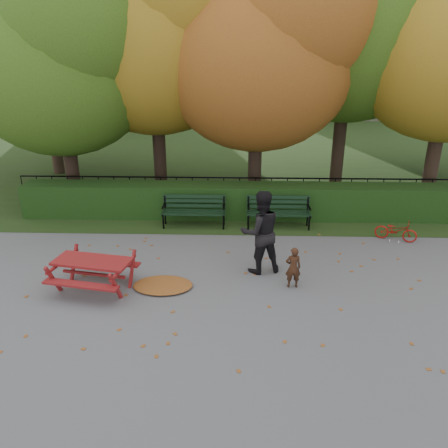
{
  "coord_description": "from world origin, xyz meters",
  "views": [
    {
      "loc": [
        -0.07,
        -8.01,
        4.64
      ],
      "look_at": [
        -0.37,
        1.29,
        1.0
      ],
      "focal_mm": 35.0,
      "sensor_mm": 36.0,
      "label": 1
    }
  ],
  "objects_px": {
    "tree_b": "(163,27)",
    "bench_left": "(194,209)",
    "tree_a": "(65,58)",
    "picnic_table": "(93,267)",
    "tree_d": "(366,7)",
    "tree_f": "(45,23)",
    "tree_c": "(269,47)",
    "adult": "(261,232)",
    "child": "(293,267)",
    "bicycle": "(396,230)",
    "bench_right": "(278,209)"
  },
  "relations": [
    {
      "from": "tree_b",
      "to": "child",
      "type": "bearing_deg",
      "value": -61.36
    },
    {
      "from": "tree_c",
      "to": "tree_d",
      "type": "bearing_deg",
      "value": 22.61
    },
    {
      "from": "adult",
      "to": "bench_left",
      "type": "bearing_deg",
      "value": -73.36
    },
    {
      "from": "tree_b",
      "to": "tree_d",
      "type": "relative_size",
      "value": 0.92
    },
    {
      "from": "tree_b",
      "to": "child",
      "type": "distance_m",
      "value": 8.93
    },
    {
      "from": "tree_b",
      "to": "picnic_table",
      "type": "height_order",
      "value": "tree_b"
    },
    {
      "from": "tree_c",
      "to": "child",
      "type": "distance_m",
      "value": 7.22
    },
    {
      "from": "bench_right",
      "to": "child",
      "type": "bearing_deg",
      "value": -89.67
    },
    {
      "from": "tree_f",
      "to": "bicycle",
      "type": "height_order",
      "value": "tree_f"
    },
    {
      "from": "tree_f",
      "to": "bench_left",
      "type": "bearing_deg",
      "value": -43.51
    },
    {
      "from": "tree_d",
      "to": "adult",
      "type": "height_order",
      "value": "tree_d"
    },
    {
      "from": "tree_f",
      "to": "child",
      "type": "xyz_separation_m",
      "value": [
        8.25,
        -9.02,
        -5.24
      ]
    },
    {
      "from": "tree_d",
      "to": "tree_f",
      "type": "bearing_deg",
      "value": 169.67
    },
    {
      "from": "tree_b",
      "to": "bicycle",
      "type": "relative_size",
      "value": 8.26
    },
    {
      "from": "picnic_table",
      "to": "tree_c",
      "type": "bearing_deg",
      "value": 67.65
    },
    {
      "from": "tree_b",
      "to": "tree_c",
      "type": "relative_size",
      "value": 1.1
    },
    {
      "from": "tree_c",
      "to": "adult",
      "type": "xyz_separation_m",
      "value": [
        -0.38,
        -5.03,
        -3.87
      ]
    },
    {
      "from": "tree_c",
      "to": "bicycle",
      "type": "distance_m",
      "value": 6.45
    },
    {
      "from": "tree_a",
      "to": "picnic_table",
      "type": "xyz_separation_m",
      "value": [
        2.14,
        -5.59,
        -3.99
      ]
    },
    {
      "from": "tree_a",
      "to": "tree_b",
      "type": "bearing_deg",
      "value": 23.05
    },
    {
      "from": "tree_c",
      "to": "bicycle",
      "type": "height_order",
      "value": "tree_c"
    },
    {
      "from": "tree_d",
      "to": "picnic_table",
      "type": "bearing_deg",
      "value": -133.73
    },
    {
      "from": "bicycle",
      "to": "bench_left",
      "type": "bearing_deg",
      "value": 103.11
    },
    {
      "from": "bench_right",
      "to": "picnic_table",
      "type": "xyz_separation_m",
      "value": [
        -4.15,
        -3.71,
        0.01
      ]
    },
    {
      "from": "picnic_table",
      "to": "child",
      "type": "xyz_separation_m",
      "value": [
        4.17,
        0.23,
        -0.07
      ]
    },
    {
      "from": "bench_left",
      "to": "picnic_table",
      "type": "bearing_deg",
      "value": -115.2
    },
    {
      "from": "bench_left",
      "to": "adult",
      "type": "distance_m",
      "value": 3.3
    },
    {
      "from": "tree_a",
      "to": "bicycle",
      "type": "xyz_separation_m",
      "value": [
        9.33,
        -2.77,
        -4.24
      ]
    },
    {
      "from": "tree_a",
      "to": "tree_b",
      "type": "relative_size",
      "value": 0.85
    },
    {
      "from": "picnic_table",
      "to": "bicycle",
      "type": "distance_m",
      "value": 7.72
    },
    {
      "from": "tree_d",
      "to": "child",
      "type": "distance_m",
      "value": 9.34
    },
    {
      "from": "adult",
      "to": "bicycle",
      "type": "distance_m",
      "value": 4.19
    },
    {
      "from": "child",
      "to": "adult",
      "type": "height_order",
      "value": "adult"
    },
    {
      "from": "child",
      "to": "bicycle",
      "type": "distance_m",
      "value": 3.98
    },
    {
      "from": "tree_b",
      "to": "bench_left",
      "type": "relative_size",
      "value": 4.88
    },
    {
      "from": "tree_a",
      "to": "bench_left",
      "type": "bearing_deg",
      "value": -25.76
    },
    {
      "from": "bench_left",
      "to": "child",
      "type": "relative_size",
      "value": 1.98
    },
    {
      "from": "tree_b",
      "to": "bench_right",
      "type": "xyz_separation_m",
      "value": [
        3.54,
        -3.04,
        -4.88
      ]
    },
    {
      "from": "bench_left",
      "to": "bench_right",
      "type": "distance_m",
      "value": 2.4
    },
    {
      "from": "tree_a",
      "to": "bench_left",
      "type": "distance_m",
      "value": 5.89
    },
    {
      "from": "picnic_table",
      "to": "bench_left",
      "type": "bearing_deg",
      "value": 75.47
    },
    {
      "from": "bench_right",
      "to": "tree_a",
      "type": "bearing_deg",
      "value": 163.39
    },
    {
      "from": "tree_b",
      "to": "picnic_table",
      "type": "bearing_deg",
      "value": -95.11
    },
    {
      "from": "picnic_table",
      "to": "child",
      "type": "relative_size",
      "value": 1.97
    },
    {
      "from": "tree_b",
      "to": "child",
      "type": "relative_size",
      "value": 9.66
    },
    {
      "from": "tree_f",
      "to": "child",
      "type": "bearing_deg",
      "value": -47.54
    },
    {
      "from": "bench_left",
      "to": "bench_right",
      "type": "xyz_separation_m",
      "value": [
        2.4,
        0.0,
        0.0
      ]
    },
    {
      "from": "tree_c",
      "to": "adult",
      "type": "height_order",
      "value": "tree_c"
    },
    {
      "from": "adult",
      "to": "tree_a",
      "type": "bearing_deg",
      "value": -55.2
    },
    {
      "from": "bench_right",
      "to": "picnic_table",
      "type": "distance_m",
      "value": 5.57
    }
  ]
}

